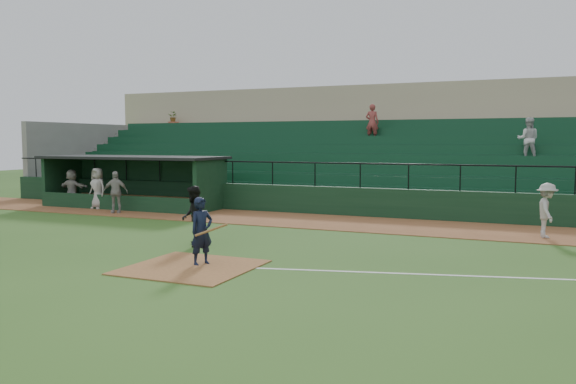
% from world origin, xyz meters
% --- Properties ---
extents(ground, '(90.00, 90.00, 0.00)m').
position_xyz_m(ground, '(0.00, 0.00, 0.00)').
color(ground, '#2C511A').
rests_on(ground, ground).
extents(warning_track, '(40.00, 4.00, 0.03)m').
position_xyz_m(warning_track, '(0.00, 8.00, 0.01)').
color(warning_track, brown).
rests_on(warning_track, ground).
extents(home_plate_dirt, '(3.00, 3.00, 0.03)m').
position_xyz_m(home_plate_dirt, '(0.00, -1.00, 0.01)').
color(home_plate_dirt, brown).
rests_on(home_plate_dirt, ground).
extents(foul_line, '(17.49, 4.44, 0.01)m').
position_xyz_m(foul_line, '(8.00, 1.20, 0.01)').
color(foul_line, white).
rests_on(foul_line, ground).
extents(stadium_structure, '(38.00, 13.08, 6.40)m').
position_xyz_m(stadium_structure, '(0.00, 16.46, 2.30)').
color(stadium_structure, black).
rests_on(stadium_structure, ground).
extents(dugout, '(8.90, 3.20, 2.42)m').
position_xyz_m(dugout, '(-9.75, 9.56, 1.33)').
color(dugout, black).
rests_on(dugout, ground).
extents(batter_at_plate, '(1.12, 0.74, 1.72)m').
position_xyz_m(batter_at_plate, '(0.08, -0.63, 0.86)').
color(batter_at_plate, black).
rests_on(batter_at_plate, ground).
extents(umpire, '(1.05, 1.11, 1.81)m').
position_xyz_m(umpire, '(-1.56, 1.55, 0.90)').
color(umpire, black).
rests_on(umpire, ground).
extents(runner, '(0.82, 1.23, 1.76)m').
position_xyz_m(runner, '(8.06, 7.24, 0.91)').
color(runner, '#A7A19C').
rests_on(runner, warning_track).
extents(dugout_player_a, '(1.14, 0.87, 1.80)m').
position_xyz_m(dugout_player_a, '(-8.97, 6.95, 0.93)').
color(dugout_player_a, '#9F9A95').
rests_on(dugout_player_a, warning_track).
extents(dugout_player_b, '(0.99, 0.71, 1.88)m').
position_xyz_m(dugout_player_b, '(-10.74, 7.85, 0.97)').
color(dugout_player_b, '#AAA59F').
rests_on(dugout_player_b, warning_track).
extents(dugout_player_c, '(1.64, 0.57, 1.75)m').
position_xyz_m(dugout_player_c, '(-12.60, 8.19, 0.91)').
color(dugout_player_c, '#A29D98').
rests_on(dugout_player_c, warning_track).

